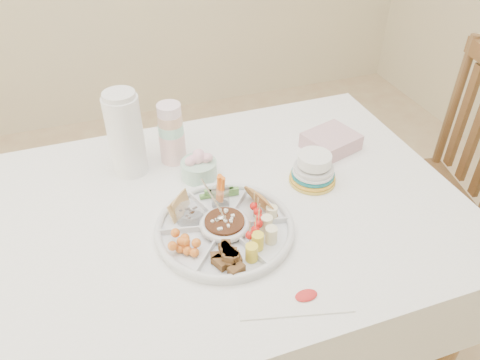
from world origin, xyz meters
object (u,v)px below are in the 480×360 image
object	(u,v)px
party_tray	(225,226)
thermos	(125,133)
chair	(416,183)
plate_stack	(313,169)
dining_table	(213,291)

from	to	relation	value
party_tray	thermos	world-z (taller)	thermos
chair	thermos	size ratio (longest dim) A/B	3.66
party_tray	thermos	bearing A→B (deg)	117.75
plate_stack	thermos	bearing A→B (deg)	154.89
chair	party_tray	size ratio (longest dim) A/B	2.76
dining_table	plate_stack	world-z (taller)	plate_stack
chair	party_tray	bearing A→B (deg)	-152.64
dining_table	thermos	size ratio (longest dim) A/B	5.30
thermos	plate_stack	world-z (taller)	thermos
chair	thermos	distance (m)	1.15
dining_table	chair	xyz separation A→B (m)	(0.89, 0.13, 0.15)
dining_table	thermos	xyz separation A→B (m)	(-0.18, 0.27, 0.52)
dining_table	plate_stack	size ratio (longest dim) A/B	10.28
dining_table	chair	distance (m)	0.91
dining_table	party_tray	bearing A→B (deg)	-82.08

